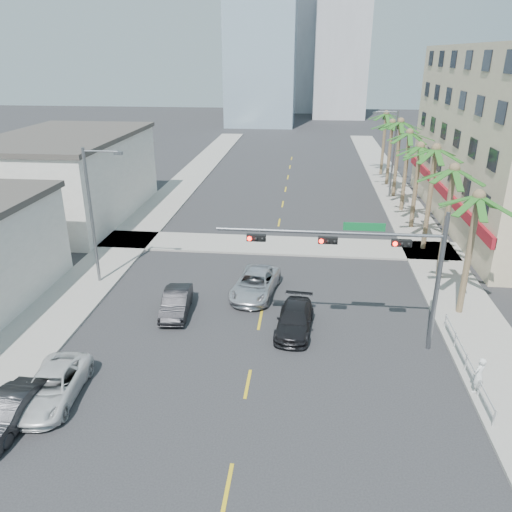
{
  "coord_description": "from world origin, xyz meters",
  "views": [
    {
      "loc": [
        2.38,
        -15.1,
        14.27
      ],
      "look_at": [
        -0.36,
        11.21,
        3.5
      ],
      "focal_mm": 35.0,
      "sensor_mm": 36.0,
      "label": 1
    }
  ],
  "objects_px": {
    "car_parked_far": "(52,386)",
    "car_lane_left": "(176,302)",
    "car_lane_right": "(295,319)",
    "car_parked_mid": "(8,412)",
    "pedestrian": "(479,375)",
    "car_lane_center": "(255,284)",
    "traffic_signal_mast": "(374,256)"
  },
  "relations": [
    {
      "from": "car_parked_mid",
      "to": "pedestrian",
      "type": "relative_size",
      "value": 2.33
    },
    {
      "from": "car_parked_far",
      "to": "car_parked_mid",
      "type": "bearing_deg",
      "value": -121.89
    },
    {
      "from": "car_lane_right",
      "to": "car_parked_far",
      "type": "bearing_deg",
      "value": -141.02
    },
    {
      "from": "car_lane_center",
      "to": "pedestrian",
      "type": "bearing_deg",
      "value": -31.65
    },
    {
      "from": "traffic_signal_mast",
      "to": "car_lane_center",
      "type": "distance_m",
      "value": 9.4
    },
    {
      "from": "traffic_signal_mast",
      "to": "car_parked_far",
      "type": "relative_size",
      "value": 2.28
    },
    {
      "from": "car_parked_mid",
      "to": "car_lane_right",
      "type": "xyz_separation_m",
      "value": [
        11.4,
        8.91,
        -0.01
      ]
    },
    {
      "from": "car_parked_far",
      "to": "pedestrian",
      "type": "relative_size",
      "value": 2.77
    },
    {
      "from": "car_parked_mid",
      "to": "car_lane_center",
      "type": "bearing_deg",
      "value": 57.87
    },
    {
      "from": "traffic_signal_mast",
      "to": "pedestrian",
      "type": "distance_m",
      "value": 7.07
    },
    {
      "from": "car_parked_far",
      "to": "car_lane_center",
      "type": "distance_m",
      "value": 13.71
    },
    {
      "from": "pedestrian",
      "to": "car_lane_center",
      "type": "bearing_deg",
      "value": -78.28
    },
    {
      "from": "traffic_signal_mast",
      "to": "pedestrian",
      "type": "bearing_deg",
      "value": -38.95
    },
    {
      "from": "car_lane_center",
      "to": "car_lane_right",
      "type": "relative_size",
      "value": 1.15
    },
    {
      "from": "car_parked_far",
      "to": "car_lane_center",
      "type": "bearing_deg",
      "value": 51.35
    },
    {
      "from": "pedestrian",
      "to": "car_lane_right",
      "type": "bearing_deg",
      "value": -68.94
    },
    {
      "from": "car_lane_right",
      "to": "pedestrian",
      "type": "xyz_separation_m",
      "value": [
        8.3,
        -4.81,
        0.36
      ]
    },
    {
      "from": "car_parked_mid",
      "to": "car_lane_right",
      "type": "distance_m",
      "value": 14.47
    },
    {
      "from": "car_lane_left",
      "to": "car_lane_right",
      "type": "distance_m",
      "value": 7.11
    },
    {
      "from": "pedestrian",
      "to": "car_lane_left",
      "type": "bearing_deg",
      "value": -60.5
    },
    {
      "from": "car_parked_far",
      "to": "car_lane_left",
      "type": "distance_m",
      "value": 9.03
    },
    {
      "from": "traffic_signal_mast",
      "to": "pedestrian",
      "type": "relative_size",
      "value": 6.32
    },
    {
      "from": "traffic_signal_mast",
      "to": "car_lane_left",
      "type": "distance_m",
      "value": 11.89
    },
    {
      "from": "traffic_signal_mast",
      "to": "car_lane_center",
      "type": "relative_size",
      "value": 2.1
    },
    {
      "from": "car_lane_right",
      "to": "pedestrian",
      "type": "relative_size",
      "value": 2.62
    },
    {
      "from": "car_parked_far",
      "to": "car_lane_left",
      "type": "height_order",
      "value": "car_lane_left"
    },
    {
      "from": "traffic_signal_mast",
      "to": "car_parked_mid",
      "type": "bearing_deg",
      "value": -152.97
    },
    {
      "from": "car_parked_mid",
      "to": "pedestrian",
      "type": "xyz_separation_m",
      "value": [
        19.7,
        4.1,
        0.36
      ]
    },
    {
      "from": "car_lane_left",
      "to": "car_lane_right",
      "type": "height_order",
      "value": "car_lane_left"
    },
    {
      "from": "traffic_signal_mast",
      "to": "car_lane_right",
      "type": "relative_size",
      "value": 2.41
    },
    {
      "from": "car_lane_left",
      "to": "car_lane_center",
      "type": "xyz_separation_m",
      "value": [
        4.37,
        2.92,
        0.05
      ]
    },
    {
      "from": "car_parked_far",
      "to": "car_lane_left",
      "type": "xyz_separation_m",
      "value": [
        3.43,
        8.35,
        0.01
      ]
    }
  ]
}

